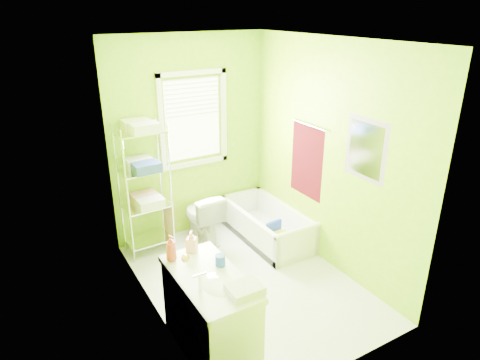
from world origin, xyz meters
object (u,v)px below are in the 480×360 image
bathtub (267,229)px  wire_shelf_unit (145,175)px  toilet (202,217)px  vanity (210,311)px

bathtub → wire_shelf_unit: 1.75m
toilet → wire_shelf_unit: bearing=-10.4°
bathtub → vanity: vanity is taller
toilet → bathtub: bearing=151.4°
vanity → wire_shelf_unit: size_ratio=0.61×
toilet → wire_shelf_unit: (-0.66, 0.11, 0.68)m
bathtub → toilet: 0.88m
toilet → vanity: 1.94m
bathtub → wire_shelf_unit: size_ratio=0.83×
bathtub → vanity: bearing=-137.8°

